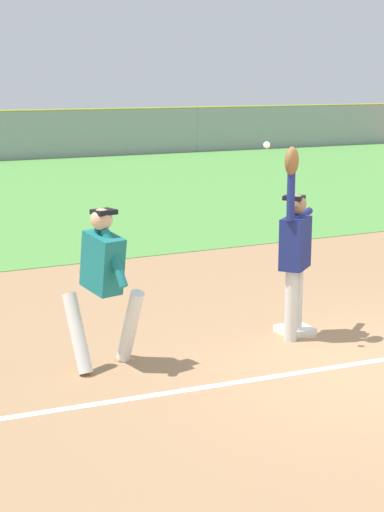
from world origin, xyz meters
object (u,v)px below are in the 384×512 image
Objects in this scene: fielder at (295,246)px; runner at (103,277)px; baseball at (267,145)px; parked_car_silver at (45,136)px; first_base at (295,330)px.

fielder is 1.33× the size of runner.
baseball is (-0.55, -0.22, 1.20)m from fielder.
baseball is (1.79, -0.29, 1.32)m from runner.
fielder is 25.31m from parked_car_silver.
first_base is at bearing -81.33° from fielder.
first_base is at bearing -10.74° from runner.
first_base is 2.66m from runner.
fielder is 30.81× the size of baseball.
baseball is at bearing -100.41° from parked_car_silver.
fielder is at bearing -99.29° from parked_car_silver.
fielder is 1.33m from baseball.
baseball reaches higher than first_base.
parked_car_silver is at bearing 78.66° from baseball.
first_base is 25.13m from parked_car_silver.
first_base is at bearing -99.03° from parked_car_silver.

